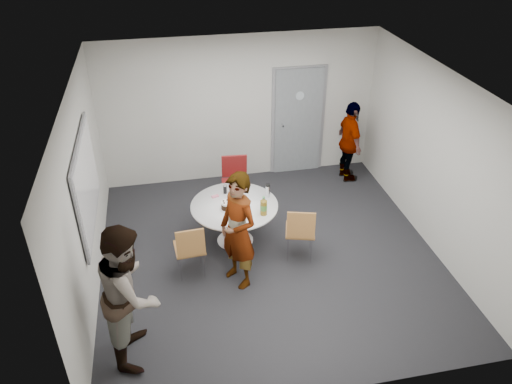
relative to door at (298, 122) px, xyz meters
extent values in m
plane|color=black|center=(-1.10, -2.48, -1.03)|extent=(5.00, 5.00, 0.00)
plane|color=silver|center=(-1.10, -2.48, 1.67)|extent=(5.00, 5.00, 0.00)
plane|color=beige|center=(-1.10, 0.02, 0.32)|extent=(5.00, 0.00, 5.00)
plane|color=beige|center=(-3.60, -2.48, 0.32)|extent=(0.00, 5.00, 5.00)
plane|color=beige|center=(1.40, -2.48, 0.32)|extent=(0.00, 5.00, 5.00)
plane|color=beige|center=(-1.10, -4.98, 0.32)|extent=(5.00, 0.00, 5.00)
cube|color=slate|center=(0.00, -0.01, 0.00)|extent=(0.90, 0.05, 2.05)
cube|color=gray|center=(0.00, 0.01, 0.00)|extent=(1.02, 0.04, 2.12)
cylinder|color=#B2BFC6|center=(0.00, -0.04, 0.52)|extent=(0.16, 0.01, 0.16)
cylinder|color=silver|center=(-0.32, -0.07, -0.01)|extent=(0.04, 0.14, 0.04)
cube|color=gray|center=(-3.56, -2.28, 0.42)|extent=(0.03, 1.90, 1.25)
cube|color=white|center=(-3.54, -2.28, 0.42)|extent=(0.01, 1.78, 1.13)
cylinder|color=white|center=(-1.56, -2.05, -0.35)|extent=(1.33, 1.33, 0.03)
cylinder|color=silver|center=(-1.56, -2.05, -0.69)|extent=(0.09, 0.09, 0.64)
cylinder|color=silver|center=(-1.56, -2.05, -1.01)|extent=(0.57, 0.57, 0.02)
cylinder|color=white|center=(-1.68, -2.14, -0.33)|extent=(0.22, 0.22, 0.01)
cylinder|color=black|center=(-1.68, -2.14, -0.28)|extent=(0.17, 0.17, 0.09)
cylinder|color=white|center=(-1.68, -2.14, -0.23)|extent=(0.17, 0.17, 0.02)
cylinder|color=olive|center=(-1.18, -2.39, -0.22)|extent=(0.10, 0.10, 0.23)
cylinder|color=#4B8B37|center=(-1.18, -2.39, -0.21)|extent=(0.10, 0.10, 0.09)
cone|color=olive|center=(-1.18, -2.39, -0.08)|extent=(0.10, 0.10, 0.05)
cylinder|color=#49A252|center=(-1.18, -2.39, -0.04)|extent=(0.04, 0.04, 0.02)
imported|color=white|center=(-1.47, -1.71, -0.29)|extent=(0.17, 0.17, 0.10)
cylinder|color=black|center=(-1.64, -1.69, -0.27)|extent=(0.06, 0.06, 0.13)
cylinder|color=silver|center=(-1.01, -1.93, -0.24)|extent=(0.07, 0.07, 0.19)
cylinder|color=black|center=(-1.01, -1.93, -0.13)|extent=(0.07, 0.07, 0.03)
cube|color=#DB6D86|center=(-1.81, -1.77, -0.32)|extent=(0.12, 0.09, 0.02)
ellipsoid|color=white|center=(-1.40, -1.97, -0.32)|extent=(0.18, 0.18, 0.04)
cube|color=olive|center=(-2.30, -2.64, -0.58)|extent=(0.44, 0.44, 0.03)
cube|color=olive|center=(-2.29, -2.84, -0.36)|extent=(0.40, 0.12, 0.39)
cylinder|color=silver|center=(-2.15, -2.47, -0.80)|extent=(0.02, 0.02, 0.44)
cylinder|color=silver|center=(-2.48, -2.49, -0.80)|extent=(0.02, 0.02, 0.44)
cylinder|color=silver|center=(-2.12, -2.80, -0.80)|extent=(0.02, 0.02, 0.44)
cylinder|color=silver|center=(-2.46, -2.82, -0.80)|extent=(0.02, 0.02, 0.44)
cube|color=olive|center=(-0.66, -2.57, -0.57)|extent=(0.52, 0.52, 0.04)
cube|color=olive|center=(-0.71, -2.77, -0.34)|extent=(0.42, 0.20, 0.41)
cylinder|color=silver|center=(-0.44, -2.45, -0.80)|extent=(0.02, 0.02, 0.46)
cylinder|color=silver|center=(-0.78, -2.36, -0.80)|extent=(0.02, 0.02, 0.46)
cylinder|color=silver|center=(-0.54, -2.78, -0.80)|extent=(0.02, 0.02, 0.46)
cylinder|color=silver|center=(-0.87, -2.69, -0.80)|extent=(0.02, 0.02, 0.46)
cube|color=maroon|center=(-1.39, -1.14, -0.54)|extent=(0.49, 0.49, 0.04)
cube|color=maroon|center=(-1.37, -0.93, -0.30)|extent=(0.44, 0.13, 0.43)
cylinder|color=silver|center=(-1.58, -1.31, -0.78)|extent=(0.02, 0.02, 0.48)
cylinder|color=silver|center=(-1.22, -1.34, -0.78)|extent=(0.02, 0.02, 0.48)
cylinder|color=silver|center=(-1.55, -0.95, -0.78)|extent=(0.02, 0.02, 0.48)
cylinder|color=silver|center=(-1.19, -0.97, -0.78)|extent=(0.02, 0.02, 0.48)
imported|color=#A5C6EA|center=(-1.65, -2.96, -0.16)|extent=(0.67, 0.76, 1.73)
imported|color=white|center=(-3.05, -3.92, -0.12)|extent=(0.78, 0.95, 1.82)
imported|color=black|center=(0.85, -0.53, -0.25)|extent=(0.39, 0.91, 1.54)
camera|label=1|loc=(-2.49, -8.29, 3.83)|focal=35.00mm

